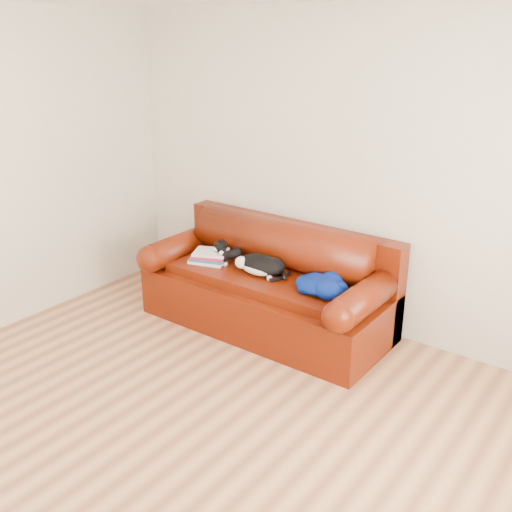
{
  "coord_description": "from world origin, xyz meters",
  "views": [
    {
      "loc": [
        2.24,
        -2.26,
        2.43
      ],
      "look_at": [
        -0.44,
        1.35,
        0.69
      ],
      "focal_mm": 42.0,
      "sensor_mm": 36.0,
      "label": 1
    }
  ],
  "objects_px": {
    "book_stack": "(210,256)",
    "blanket": "(321,284)",
    "cat": "(259,265)",
    "sofa_base": "(266,301)"
  },
  "relations": [
    {
      "from": "blanket",
      "to": "sofa_base",
      "type": "bearing_deg",
      "value": 173.69
    },
    {
      "from": "sofa_base",
      "to": "cat",
      "type": "relative_size",
      "value": 3.53
    },
    {
      "from": "cat",
      "to": "blanket",
      "type": "xyz_separation_m",
      "value": [
        0.58,
        0.0,
        -0.02
      ]
    },
    {
      "from": "book_stack",
      "to": "blanket",
      "type": "xyz_separation_m",
      "value": [
        1.1,
        0.03,
        0.01
      ]
    },
    {
      "from": "sofa_base",
      "to": "blanket",
      "type": "height_order",
      "value": "blanket"
    },
    {
      "from": "sofa_base",
      "to": "book_stack",
      "type": "distance_m",
      "value": 0.63
    },
    {
      "from": "book_stack",
      "to": "blanket",
      "type": "bearing_deg",
      "value": 1.7
    },
    {
      "from": "sofa_base",
      "to": "cat",
      "type": "height_order",
      "value": "cat"
    },
    {
      "from": "book_stack",
      "to": "cat",
      "type": "xyz_separation_m",
      "value": [
        0.51,
        0.03,
        0.03
      ]
    },
    {
      "from": "cat",
      "to": "blanket",
      "type": "relative_size",
      "value": 1.28
    }
  ]
}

